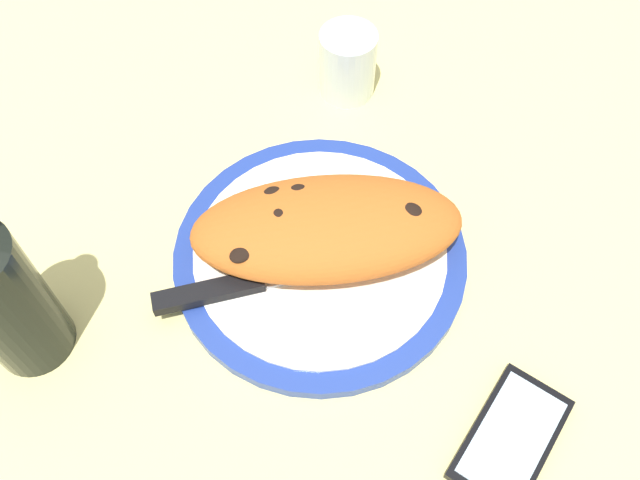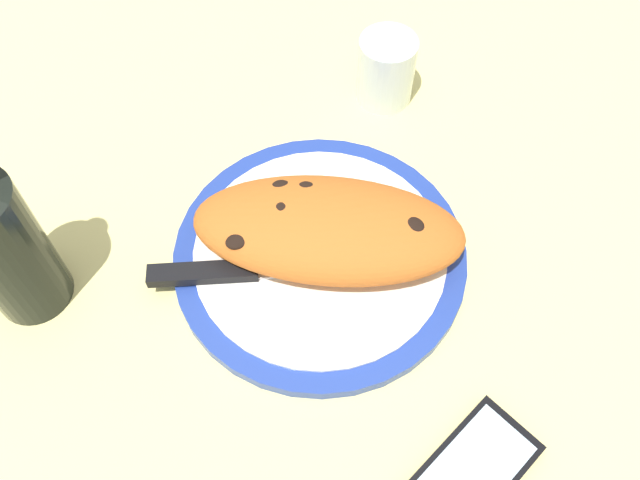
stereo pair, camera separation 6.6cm
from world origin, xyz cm
name	(u,v)px [view 1 (the left image)]	position (x,y,z in cm)	size (l,w,h in cm)	color
ground_plane	(320,267)	(0.00, 0.00, -1.50)	(150.00, 150.00, 3.00)	#E5D684
plate	(320,255)	(0.00, 0.00, 0.83)	(29.32, 29.32, 1.73)	#233D99
calzone	(327,228)	(-0.48, -0.92, 4.64)	(28.70, 18.86, 5.78)	#C16023
fork	(326,206)	(0.42, -5.28, 1.93)	(16.48, 5.42, 0.40)	silver
knife	(240,286)	(6.72, 5.56, 2.23)	(22.48, 11.94, 1.20)	silver
smartphone	(511,439)	(-19.72, 14.90, 0.56)	(10.80, 13.65, 1.16)	black
water_glass	(347,67)	(1.35, -23.84, 3.58)	(6.54, 6.54, 8.21)	silver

